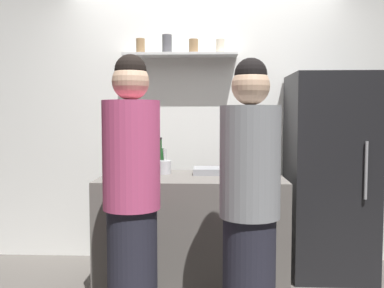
# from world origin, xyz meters

# --- Properties ---
(back_wall_assembly) EXTENTS (4.80, 0.32, 2.60)m
(back_wall_assembly) POSITION_xyz_m (-0.00, 1.25, 1.30)
(back_wall_assembly) COLOR white
(back_wall_assembly) RESTS_ON ground
(refrigerator) EXTENTS (0.67, 0.69, 1.71)m
(refrigerator) POSITION_xyz_m (1.07, 0.85, 0.85)
(refrigerator) COLOR black
(refrigerator) RESTS_ON ground
(counter) EXTENTS (1.41, 0.74, 0.89)m
(counter) POSITION_xyz_m (-0.08, 0.48, 0.45)
(counter) COLOR #66605B
(counter) RESTS_ON ground
(baking_pan) EXTENTS (0.34, 0.24, 0.05)m
(baking_pan) POSITION_xyz_m (0.09, 0.61, 0.92)
(baking_pan) COLOR gray
(baking_pan) RESTS_ON counter
(utensil_holder) EXTENTS (0.11, 0.11, 0.21)m
(utensil_holder) POSITION_xyz_m (-0.31, 0.60, 0.94)
(utensil_holder) COLOR #B2B2B7
(utensil_holder) RESTS_ON counter
(wine_bottle_green_glass) EXTENTS (0.06, 0.06, 0.29)m
(wine_bottle_green_glass) POSITION_xyz_m (-0.36, 0.72, 1.00)
(wine_bottle_green_glass) COLOR #19471E
(wine_bottle_green_glass) RESTS_ON counter
(wine_bottle_dark_glass) EXTENTS (0.08, 0.08, 0.29)m
(wine_bottle_dark_glass) POSITION_xyz_m (0.39, 0.78, 1.00)
(wine_bottle_dark_glass) COLOR black
(wine_bottle_dark_glass) RESTS_ON counter
(water_bottle_plastic) EXTENTS (0.10, 0.10, 0.24)m
(water_bottle_plastic) POSITION_xyz_m (0.47, 0.47, 1.00)
(water_bottle_plastic) COLOR silver
(water_bottle_plastic) RESTS_ON counter
(person_grey_hoodie) EXTENTS (0.34, 0.34, 1.68)m
(person_grey_hoodie) POSITION_xyz_m (0.28, -0.42, 0.83)
(person_grey_hoodie) COLOR #262633
(person_grey_hoodie) RESTS_ON ground
(person_pink_top) EXTENTS (0.34, 0.34, 1.72)m
(person_pink_top) POSITION_xyz_m (-0.41, -0.32, 0.85)
(person_pink_top) COLOR #262633
(person_pink_top) RESTS_ON ground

